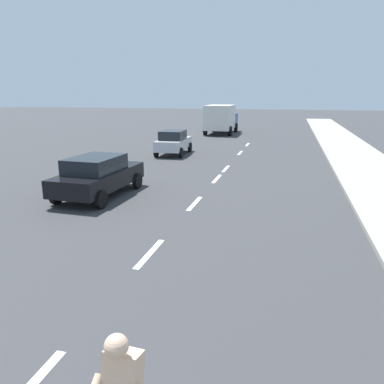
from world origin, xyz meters
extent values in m
plane|color=#38383A|center=(0.00, 20.00, 0.00)|extent=(160.00, 160.00, 0.00)
cube|color=#9E998E|center=(7.23, 22.00, 0.07)|extent=(3.60, 80.00, 0.14)
cube|color=white|center=(0.00, 8.83, 0.00)|extent=(0.16, 1.80, 0.01)
cube|color=white|center=(0.00, 13.32, 0.00)|extent=(0.16, 1.80, 0.01)
cube|color=white|center=(0.00, 17.50, 0.00)|extent=(0.16, 1.80, 0.01)
cube|color=white|center=(0.00, 19.97, 0.00)|extent=(0.16, 1.80, 0.01)
cube|color=white|center=(0.00, 25.67, 0.00)|extent=(0.16, 1.80, 0.01)
cube|color=white|center=(0.00, 30.01, 0.00)|extent=(0.16, 1.80, 0.01)
cube|color=beige|center=(1.84, 3.45, 1.28)|extent=(0.36, 0.34, 0.63)
sphere|color=beige|center=(1.84, 3.39, 1.71)|extent=(0.22, 0.22, 0.22)
cube|color=black|center=(-3.83, 13.43, 0.69)|extent=(1.96, 4.39, 0.64)
cube|color=black|center=(-3.84, 13.22, 1.29)|extent=(1.67, 2.30, 0.56)
cylinder|color=black|center=(-4.69, 14.93, 0.32)|extent=(0.20, 0.65, 0.64)
cylinder|color=black|center=(-2.88, 14.87, 0.32)|extent=(0.20, 0.65, 0.64)
cylinder|color=black|center=(-4.79, 11.99, 0.32)|extent=(0.20, 0.65, 0.64)
cylinder|color=black|center=(-2.97, 11.93, 0.32)|extent=(0.20, 0.65, 0.64)
cube|color=#B7BABF|center=(-4.13, 23.93, 0.69)|extent=(1.78, 3.88, 0.64)
cube|color=black|center=(-4.13, 23.74, 1.29)|extent=(1.50, 2.04, 0.56)
cylinder|color=black|center=(-4.99, 25.18, 0.32)|extent=(0.21, 0.65, 0.64)
cylinder|color=black|center=(-3.40, 25.26, 0.32)|extent=(0.21, 0.65, 0.64)
cylinder|color=black|center=(-4.87, 22.60, 0.32)|extent=(0.21, 0.65, 0.64)
cylinder|color=black|center=(-3.27, 22.67, 0.32)|extent=(0.21, 0.65, 0.64)
cube|color=#23478C|center=(-3.55, 39.94, 1.20)|extent=(2.41, 2.35, 1.40)
cube|color=silver|center=(-3.54, 36.95, 1.65)|extent=(2.41, 4.17, 2.30)
cylinder|color=black|center=(-4.75, 39.80, 0.45)|extent=(0.28, 0.90, 0.90)
cylinder|color=black|center=(-2.35, 39.81, 0.45)|extent=(0.28, 0.90, 0.90)
cylinder|color=black|center=(-4.74, 35.90, 0.45)|extent=(0.28, 0.90, 0.90)
cylinder|color=black|center=(-2.34, 35.91, 0.45)|extent=(0.28, 0.90, 0.90)
camera|label=1|loc=(3.19, 0.88, 3.84)|focal=34.63mm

